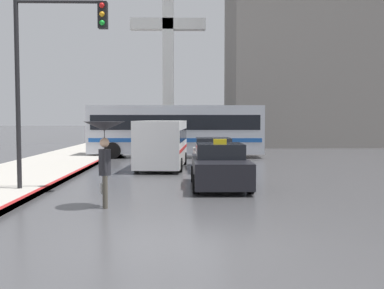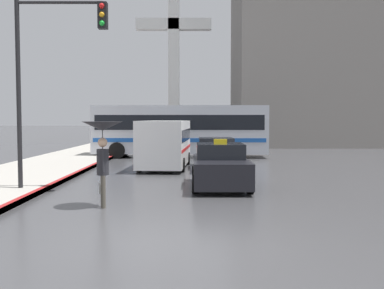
# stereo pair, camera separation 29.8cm
# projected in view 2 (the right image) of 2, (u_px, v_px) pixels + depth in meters

# --- Properties ---
(ground_plane) EXTENTS (300.00, 300.00, 0.00)m
(ground_plane) POSITION_uv_depth(u_px,v_px,m) (171.00, 244.00, 8.32)
(ground_plane) COLOR #424244
(taxi) EXTENTS (1.91, 4.07, 1.64)m
(taxi) POSITION_uv_depth(u_px,v_px,m) (219.00, 167.00, 15.22)
(taxi) COLOR black
(taxi) RESTS_ON ground_plane
(sedan_red) EXTENTS (1.91, 4.46, 1.44)m
(sedan_red) POSITION_uv_depth(u_px,v_px,m) (215.00, 155.00, 20.89)
(sedan_red) COLOR #B7B2AD
(sedan_red) RESTS_ON ground_plane
(ambulance_van) EXTENTS (2.35, 5.53, 2.24)m
(ambulance_van) POSITION_uv_depth(u_px,v_px,m) (164.00, 142.00, 21.21)
(ambulance_van) COLOR white
(ambulance_van) RESTS_ON ground_plane
(city_bus) EXTENTS (10.49, 2.96, 3.12)m
(city_bus) POSITION_uv_depth(u_px,v_px,m) (179.00, 129.00, 27.26)
(city_bus) COLOR #B2B7C1
(city_bus) RESTS_ON ground_plane
(pedestrian_with_umbrella) EXTENTS (1.06, 1.06, 2.25)m
(pedestrian_with_umbrella) POSITION_uv_depth(u_px,v_px,m) (102.00, 138.00, 11.64)
(pedestrian_with_umbrella) COLOR #4C473D
(pedestrian_with_umbrella) RESTS_ON ground_plane
(traffic_light) EXTENTS (2.85, 0.38, 6.18)m
(traffic_light) POSITION_uv_depth(u_px,v_px,m) (51.00, 57.00, 13.80)
(traffic_light) COLOR black
(traffic_light) RESTS_ON ground_plane
(monument_cross) EXTENTS (6.18, 0.90, 14.05)m
(monument_cross) POSITION_uv_depth(u_px,v_px,m) (173.00, 51.00, 37.09)
(monument_cross) COLOR white
(monument_cross) RESTS_ON ground_plane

